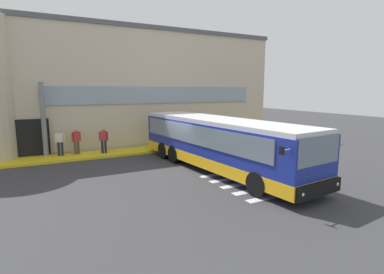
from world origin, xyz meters
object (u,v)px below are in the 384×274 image
(passenger_near_column, at_px, (60,141))
(passenger_at_curb_edge, at_px, (104,138))
(entry_support_column, at_px, (43,120))
(passenger_by_doorway, at_px, (76,140))
(bus_main_foreground, at_px, (219,145))

(passenger_near_column, bearing_deg, passenger_at_curb_edge, -9.86)
(entry_support_column, bearing_deg, passenger_near_column, -19.89)
(passenger_near_column, bearing_deg, passenger_by_doorway, 2.41)
(bus_main_foreground, xyz_separation_m, passenger_near_column, (-7.14, 6.78, -0.26))
(passenger_near_column, distance_m, passenger_at_curb_edge, 2.57)
(passenger_near_column, height_order, passenger_by_doorway, same)
(bus_main_foreground, bearing_deg, passenger_near_column, 136.48)
(entry_support_column, bearing_deg, passenger_at_curb_edge, -12.35)
(passenger_by_doorway, distance_m, passenger_at_curb_edge, 1.65)
(entry_support_column, distance_m, bus_main_foreground, 10.68)
(passenger_by_doorway, bearing_deg, passenger_near_column, -177.59)
(passenger_near_column, bearing_deg, entry_support_column, 160.11)
(passenger_near_column, xyz_separation_m, passenger_by_doorway, (0.95, 0.04, 0.00))
(entry_support_column, relative_size, passenger_by_doorway, 2.67)
(bus_main_foreground, relative_size, passenger_by_doorway, 7.13)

